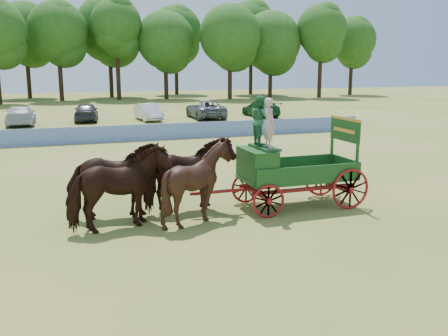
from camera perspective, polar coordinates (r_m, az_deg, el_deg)
ground at (r=17.43m, az=14.93°, el=-4.60°), size 160.00×160.00×0.00m
horse_lead_left at (r=14.80m, az=-11.95°, el=-2.36°), size 3.16×1.96×2.48m
horse_lead_right at (r=15.86m, az=-12.49°, el=-1.44°), size 3.10×1.75×2.48m
horse_wheel_left at (r=15.28m, az=-3.00°, el=-1.67°), size 2.70×2.52×2.49m
horse_wheel_right at (r=16.31m, az=-4.10°, el=-0.84°), size 3.13×1.85×2.48m
farm_dray at (r=16.76m, az=6.11°, el=1.02°), size 6.00×2.00×3.79m
sponsor_banner at (r=33.16m, az=-4.27°, el=4.29°), size 26.00×0.08×1.05m
parked_cars at (r=44.13m, az=-15.71°, el=6.04°), size 37.51×6.55×1.64m
treeline at (r=74.17m, az=-16.97°, el=14.81°), size 89.07×22.94×15.13m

